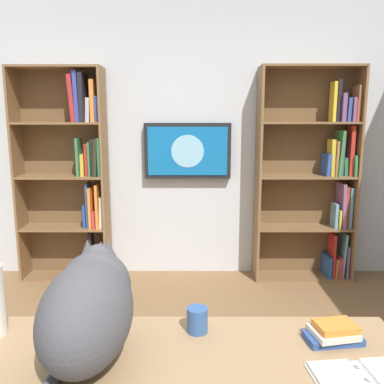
% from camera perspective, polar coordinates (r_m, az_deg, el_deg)
% --- Properties ---
extents(wall_back, '(4.52, 0.06, 2.70)m').
position_cam_1_polar(wall_back, '(3.92, -1.11, 7.65)').
color(wall_back, silver).
rests_on(wall_back, ground).
extents(bookshelf_left, '(0.93, 0.28, 2.01)m').
position_cam_1_polar(bookshelf_left, '(3.97, 17.43, 1.93)').
color(bookshelf_left, brown).
rests_on(bookshelf_left, ground).
extents(bookshelf_right, '(0.84, 0.28, 2.00)m').
position_cam_1_polar(bookshelf_right, '(3.95, -16.49, 2.41)').
color(bookshelf_right, brown).
rests_on(bookshelf_right, ground).
extents(wall_mounted_tv, '(0.83, 0.07, 0.53)m').
position_cam_1_polar(wall_mounted_tv, '(3.85, -0.63, 5.88)').
color(wall_mounted_tv, black).
extents(cat, '(0.30, 0.66, 0.37)m').
position_cam_1_polar(cat, '(1.44, -14.40, -15.30)').
color(cat, '#4C4C51').
rests_on(cat, desk).
extents(open_binder, '(0.35, 0.25, 0.02)m').
position_cam_1_polar(open_binder, '(1.46, 23.98, -23.44)').
color(open_binder, white).
rests_on(open_binder, desk).
extents(coffee_mug, '(0.08, 0.08, 0.10)m').
position_cam_1_polar(coffee_mug, '(1.60, 0.75, -17.77)').
color(coffee_mug, '#335999').
rests_on(coffee_mug, desk).
extents(desk_book_stack, '(0.21, 0.15, 0.07)m').
position_cam_1_polar(desk_book_stack, '(1.63, 19.56, -18.42)').
color(desk_book_stack, '#2D4C93').
rests_on(desk_book_stack, desk).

